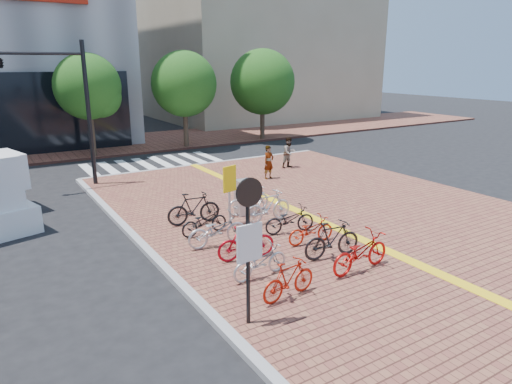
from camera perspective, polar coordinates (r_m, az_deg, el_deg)
ground at (r=14.29m, az=4.76°, el=-6.94°), size 120.00×120.00×0.00m
sidewalk at (r=13.40m, az=28.85°, el=-10.26°), size 14.00×34.00×0.15m
tactile_strip at (r=12.56m, az=26.57°, el=-11.26°), size 0.40×34.00×0.01m
kerb_north at (r=25.62m, az=-5.81°, el=3.51°), size 14.00×0.25×0.15m
far_sidewalk at (r=32.97m, az=-17.53°, el=5.63°), size 70.00×8.00×0.15m
building_beige at (r=49.93m, az=-0.45°, el=19.87°), size 20.00×18.00×18.00m
crosswalk at (r=26.52m, az=-12.59°, el=3.48°), size 7.50×4.00×0.01m
street_trees at (r=30.87m, az=-7.12°, el=13.11°), size 16.20×4.60×6.35m
bike_0 at (r=10.93m, az=4.14°, el=-10.83°), size 1.62×0.63×0.95m
bike_1 at (r=11.90m, az=0.50°, el=-8.67°), size 1.70×0.71×0.87m
bike_2 at (r=12.90m, az=-1.23°, el=-6.27°), size 1.77×0.73×1.03m
bike_3 at (r=13.88m, az=-4.86°, el=-4.75°), size 1.93×0.75×1.00m
bike_4 at (r=14.84m, az=-6.49°, el=-3.69°), size 1.68×0.70×0.86m
bike_5 at (r=15.80m, az=-7.79°, el=-2.02°), size 1.92×0.74×1.12m
bike_6 at (r=12.53m, az=12.91°, el=-7.35°), size 2.03×0.82×1.05m
bike_7 at (r=13.18m, az=9.50°, el=-5.88°), size 1.86×0.73×1.09m
bike_8 at (r=14.15m, az=6.86°, el=-4.76°), size 1.64×0.67×0.84m
bike_9 at (r=14.91m, az=4.22°, el=-3.47°), size 1.80×0.91×0.90m
bike_10 at (r=15.79m, az=1.52°, el=-1.85°), size 1.93×0.64×1.14m
bike_11 at (r=16.83m, az=-0.95°, el=-1.02°), size 1.91×0.85×0.97m
pedestrian_a at (r=21.79m, az=1.60°, el=3.74°), size 0.64×0.49×1.60m
pedestrian_b at (r=24.19m, az=4.16°, el=4.94°), size 0.83×0.67×1.61m
utility_box at (r=16.60m, az=-1.53°, el=-0.65°), size 0.60×0.44×1.31m
yellow_sign at (r=15.42m, az=-3.29°, el=0.99°), size 0.55×0.20×2.05m
notice_sign at (r=9.24m, az=-0.90°, el=-5.34°), size 0.60×0.13×3.23m
traffic_light_pole at (r=21.42m, az=-24.36°, el=11.78°), size 3.39×1.31×6.31m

